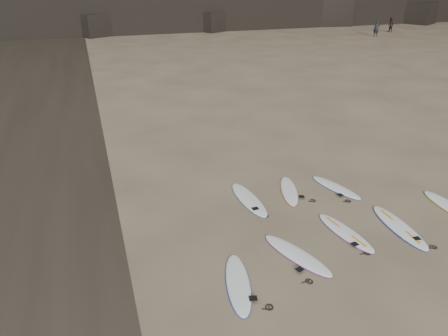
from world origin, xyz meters
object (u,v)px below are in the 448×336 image
object	(u,v)px
surfboard_1	(297,255)
surfboard_0	(238,283)
surfboard_2	(345,232)
surfboard_6	(289,190)
surfboard_5	(249,199)
person_b	(391,25)
surfboard_7	(336,187)
surfboard_3	(399,227)
person_a	(376,29)

from	to	relation	value
surfboard_1	surfboard_0	bearing A→B (deg)	177.38
surfboard_2	surfboard_6	xyz separation A→B (m)	(-0.45, 2.97, -0.00)
surfboard_5	surfboard_6	size ratio (longest dim) A/B	1.15
person_b	surfboard_7	bearing A→B (deg)	-49.14
surfboard_7	surfboard_6	bearing A→B (deg)	153.15
surfboard_5	surfboard_7	xyz separation A→B (m)	(3.32, -0.12, -0.01)
surfboard_1	surfboard_2	size ratio (longest dim) A/B	1.03
surfboard_0	person_b	bearing A→B (deg)	61.91
surfboard_5	surfboard_0	bearing A→B (deg)	-117.71
surfboard_2	surfboard_7	xyz separation A→B (m)	(1.27, 2.68, -0.00)
surfboard_1	surfboard_3	xyz separation A→B (m)	(3.63, 0.34, 0.00)
surfboard_3	person_a	bearing A→B (deg)	58.54
surfboard_5	surfboard_6	bearing A→B (deg)	2.49
surfboard_1	surfboard_7	bearing A→B (deg)	25.16
surfboard_3	person_a	size ratio (longest dim) A/B	1.48
surfboard_7	person_b	distance (m)	44.51
surfboard_1	surfboard_7	size ratio (longest dim) A/B	1.10
surfboard_3	person_a	distance (m)	42.05
surfboard_5	surfboard_2	bearing A→B (deg)	-57.49
surfboard_0	surfboard_6	distance (m)	5.40
surfboard_1	person_b	bearing A→B (deg)	29.74
surfboard_6	person_a	bearing A→B (deg)	68.50
surfboard_5	surfboard_6	xyz separation A→B (m)	(1.60, 0.17, -0.01)
surfboard_0	surfboard_5	xyz separation A→B (m)	(1.80, 4.02, 0.00)
surfboard_7	surfboard_5	bearing A→B (deg)	160.69
person_b	person_a	bearing A→B (deg)	-65.84
surfboard_1	person_a	world-z (taller)	person_a
surfboard_2	person_a	size ratio (longest dim) A/B	1.34
person_a	person_b	xyz separation A→B (m)	(3.95, 2.69, -0.02)
surfboard_7	person_a	world-z (taller)	person_a
surfboard_6	surfboard_3	bearing A→B (deg)	-37.97
surfboard_0	surfboard_3	bearing A→B (deg)	22.66
surfboard_7	surfboard_1	bearing A→B (deg)	-151.35
surfboard_0	surfboard_2	world-z (taller)	surfboard_0
surfboard_0	surfboard_1	bearing A→B (deg)	30.79
surfboard_5	surfboard_7	bearing A→B (deg)	-5.69
surfboard_7	person_a	size ratio (longest dim) A/B	1.25
surfboard_6	person_b	world-z (taller)	person_b
surfboard_7	person_b	xyz separation A→B (m)	(28.04, 34.55, 0.83)
surfboard_3	person_b	world-z (taller)	person_b
surfboard_5	surfboard_6	world-z (taller)	surfboard_5
surfboard_3	surfboard_6	distance (m)	3.89
person_a	surfboard_0	bearing A→B (deg)	-74.89
surfboard_3	surfboard_5	world-z (taller)	surfboard_3
surfboard_6	person_a	xyz separation A→B (m)	(25.81, 31.57, 0.85)
surfboard_0	surfboard_5	bearing A→B (deg)	78.59
surfboard_1	surfboard_3	bearing A→B (deg)	-15.32
surfboard_7	person_a	bearing A→B (deg)	35.67
surfboard_6	surfboard_7	distance (m)	1.74
person_a	surfboard_5	bearing A→B (deg)	-76.46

